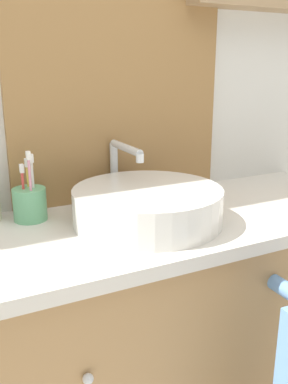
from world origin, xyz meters
TOP-DOWN VIEW (x-y plane):
  - wall_back at (0.03, 0.62)m, footprint 3.20×0.18m
  - vanity_counter at (0.00, 0.35)m, footprint 1.38×0.51m
  - sink_basin at (-0.05, 0.34)m, footprint 0.40×0.45m
  - toothbrush_holder at (-0.32, 0.50)m, footprint 0.09×0.09m

SIDE VIEW (x-z plane):
  - vanity_counter at x=0.00m, z-range 0.00..0.82m
  - toothbrush_holder at x=-0.32m, z-range 0.77..0.97m
  - sink_basin at x=-0.05m, z-range 0.77..0.97m
  - wall_back at x=0.03m, z-range 0.03..2.53m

